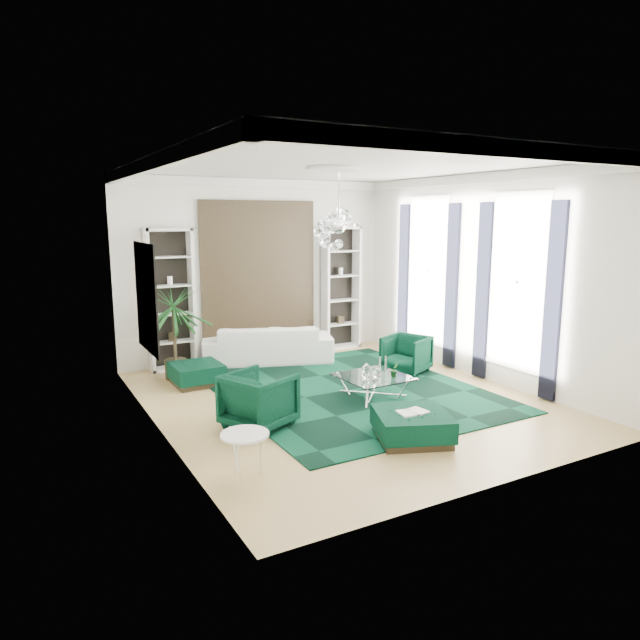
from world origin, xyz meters
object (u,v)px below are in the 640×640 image
coffee_table (373,387)px  side_table (245,457)px  ottoman_front (412,426)px  armchair_right (406,354)px  sofa (267,344)px  armchair_left (259,400)px  ottoman_side (197,374)px  palm (174,320)px

coffee_table → side_table: (-3.02, -1.81, 0.09)m
coffee_table → ottoman_front: bearing=-108.1°
armchair_right → ottoman_front: (-2.03, -2.79, -0.17)m
sofa → coffee_table: size_ratio=2.46×
armchair_left → side_table: (-0.79, -1.47, -0.13)m
ottoman_side → palm: bearing=112.9°
coffee_table → side_table: size_ratio=1.91×
palm → ottoman_front: bearing=-66.0°
coffee_table → palm: size_ratio=0.48×
ottoman_side → ottoman_front: 4.38m
armchair_left → ottoman_front: size_ratio=0.92×
sofa → ottoman_front: (-0.00, -4.88, -0.20)m
sofa → coffee_table: 3.13m
sofa → ottoman_side: bearing=46.1°
coffee_table → ottoman_side: 3.24m
armchair_right → ottoman_front: armchair_right is taller
side_table → ottoman_side: bearing=81.0°
ottoman_front → palm: palm is taller
armchair_right → side_table: armchair_right is taller
sofa → side_table: 5.45m
sofa → ottoman_side: size_ratio=3.11×
armchair_right → sofa: bearing=-160.0°
armchair_right → ottoman_front: 3.46m
sofa → ottoman_side: sofa is taller
palm → ottoman_side: bearing=-67.1°
armchair_right → side_table: size_ratio=1.42×
ottoman_side → palm: 1.10m
ottoman_front → palm: size_ratio=0.43×
coffee_table → ottoman_front: size_ratio=1.12×
armchair_right → ottoman_front: size_ratio=0.83×
ottoman_front → armchair_right: bearing=53.9°
armchair_left → ottoman_side: (-0.16, 2.53, -0.22)m
armchair_right → side_table: 5.27m
armchair_left → side_table: armchair_left is taller
armchair_right → palm: 4.49m
ottoman_front → side_table: side_table is taller
side_table → coffee_table: bearing=30.9°
ottoman_front → side_table: 2.43m
ottoman_front → armchair_left: bearing=138.1°
ottoman_front → palm: 5.06m
ottoman_side → side_table: side_table is taller
ottoman_front → coffee_table: bearing=71.9°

